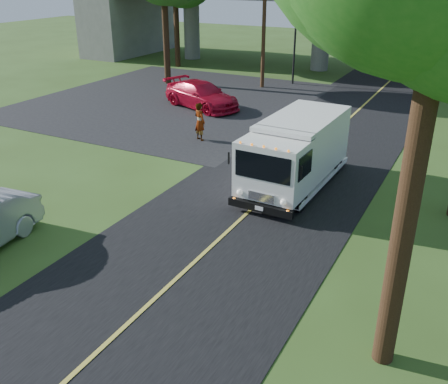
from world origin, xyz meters
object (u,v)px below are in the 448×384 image
Objects in this scene: traffic_signal at (295,38)px; step_van at (296,151)px; pedestrian at (200,122)px; utility_pole at (264,18)px; red_sedan at (201,95)px.

traffic_signal reaches higher than step_van.
step_van is 3.46× the size of pedestrian.
utility_pole is 17.49m from step_van.
pedestrian is (-6.00, 3.12, -0.51)m from step_van.
utility_pole is at bearing 12.40° from red_sedan.
utility_pole is 1.43× the size of step_van.
utility_pole reaches higher than step_van.
traffic_signal is 0.83× the size of step_van.
red_sedan is at bearing -37.72° from pedestrian.
step_van is 12.35m from red_sedan.
step_van is at bearing 175.35° from pedestrian.
utility_pole is 12.79m from pedestrian.
step_van reaches higher than pedestrian.
traffic_signal is 14.27m from pedestrian.
utility_pole reaches higher than red_sedan.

